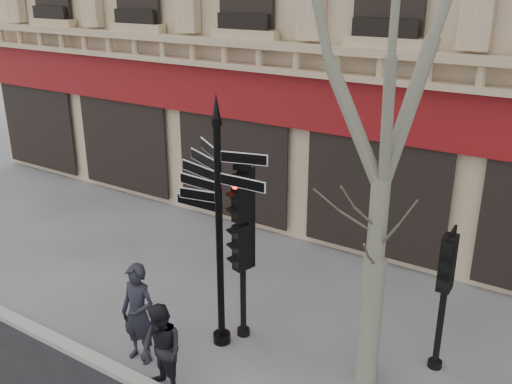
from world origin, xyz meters
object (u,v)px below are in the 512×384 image
traffic_signal_main (243,228)px  pedestrian_a (138,314)px  pedestrian_b (161,351)px  fingerpost (218,184)px  traffic_signal_secondary (446,277)px

traffic_signal_main → pedestrian_a: traffic_signal_main is taller
traffic_signal_main → pedestrian_b: size_ratio=2.18×
fingerpost → traffic_signal_main: size_ratio=1.33×
traffic_signal_main → traffic_signal_secondary: 3.48m
pedestrian_a → pedestrian_b: (0.92, -0.45, -0.12)m
fingerpost → traffic_signal_main: 1.02m
fingerpost → traffic_signal_main: fingerpost is taller
fingerpost → traffic_signal_main: bearing=73.6°
pedestrian_a → fingerpost: bearing=48.2°
traffic_signal_main → pedestrian_b: (-0.16, -2.03, -1.39)m
traffic_signal_main → traffic_signal_secondary: size_ratio=1.38×
fingerpost → pedestrian_b: (0.04, -1.62, -2.30)m
pedestrian_b → traffic_signal_main: bearing=100.8°
traffic_signal_main → pedestrian_a: size_ratio=1.89×
traffic_signal_secondary → pedestrian_a: size_ratio=1.36×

